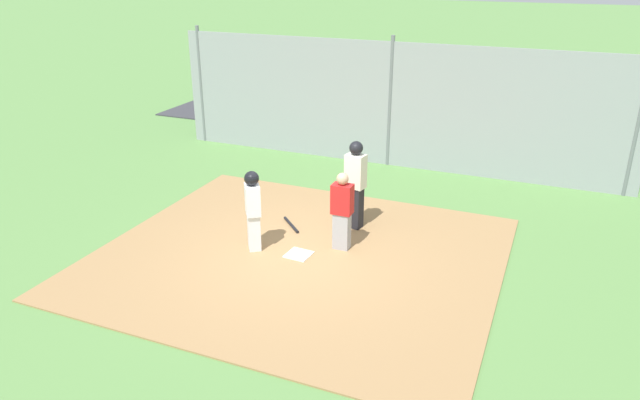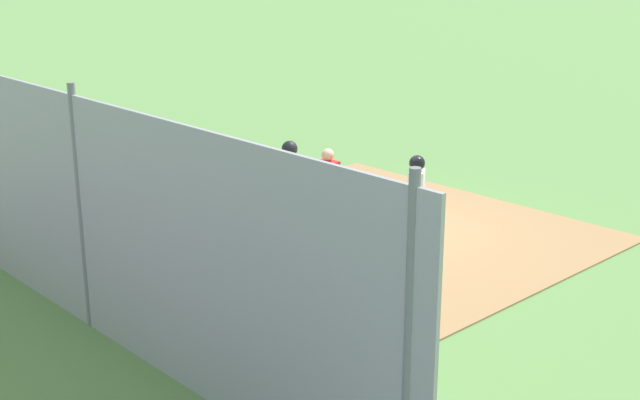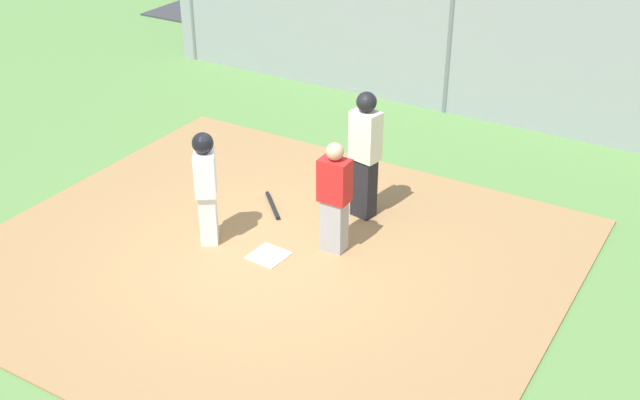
{
  "view_description": "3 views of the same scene",
  "coord_description": "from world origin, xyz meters",
  "px_view_note": "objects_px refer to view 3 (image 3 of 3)",
  "views": [
    {
      "loc": [
        -4.11,
        8.79,
        5.14
      ],
      "look_at": [
        0.06,
        -1.16,
        0.68
      ],
      "focal_mm": 33.13,
      "sensor_mm": 36.0,
      "label": 1
    },
    {
      "loc": [
        9.96,
        -10.72,
        5.1
      ],
      "look_at": [
        -0.31,
        -1.07,
        0.76
      ],
      "focal_mm": 47.98,
      "sensor_mm": 36.0,
      "label": 2
    },
    {
      "loc": [
        -4.97,
        7.04,
        5.57
      ],
      "look_at": [
        -0.56,
        -0.34,
        0.84
      ],
      "focal_mm": 44.95,
      "sensor_mm": 36.0,
      "label": 3
    }
  ],
  "objects_px": {
    "home_plate": "(269,256)",
    "parked_car_silver": "(418,3)",
    "catcher": "(334,197)",
    "umpire": "(365,152)",
    "runner": "(206,182)",
    "baseball_bat": "(273,205)"
  },
  "relations": [
    {
      "from": "catcher",
      "to": "parked_car_silver",
      "type": "height_order",
      "value": "catcher"
    },
    {
      "from": "baseball_bat",
      "to": "parked_car_silver",
      "type": "distance_m",
      "value": 9.2
    },
    {
      "from": "home_plate",
      "to": "runner",
      "type": "distance_m",
      "value": 1.23
    },
    {
      "from": "catcher",
      "to": "baseball_bat",
      "type": "xyz_separation_m",
      "value": [
        1.3,
        -0.51,
        -0.74
      ]
    },
    {
      "from": "catcher",
      "to": "umpire",
      "type": "height_order",
      "value": "umpire"
    },
    {
      "from": "umpire",
      "to": "runner",
      "type": "distance_m",
      "value": 2.16
    },
    {
      "from": "catcher",
      "to": "runner",
      "type": "bearing_deg",
      "value": -67.14
    },
    {
      "from": "runner",
      "to": "baseball_bat",
      "type": "distance_m",
      "value": 1.45
    },
    {
      "from": "umpire",
      "to": "parked_car_silver",
      "type": "xyz_separation_m",
      "value": [
        3.12,
        -8.51,
        -0.38
      ]
    },
    {
      "from": "baseball_bat",
      "to": "parked_car_silver",
      "type": "bearing_deg",
      "value": 146.64
    },
    {
      "from": "home_plate",
      "to": "parked_car_silver",
      "type": "relative_size",
      "value": 0.1
    },
    {
      "from": "umpire",
      "to": "runner",
      "type": "bearing_deg",
      "value": -30.06
    },
    {
      "from": "umpire",
      "to": "baseball_bat",
      "type": "relative_size",
      "value": 2.39
    },
    {
      "from": "runner",
      "to": "baseball_bat",
      "type": "relative_size",
      "value": 2.03
    },
    {
      "from": "baseball_bat",
      "to": "runner",
      "type": "bearing_deg",
      "value": -55.52
    },
    {
      "from": "umpire",
      "to": "runner",
      "type": "height_order",
      "value": "umpire"
    },
    {
      "from": "runner",
      "to": "parked_car_silver",
      "type": "distance_m",
      "value": 10.29
    },
    {
      "from": "parked_car_silver",
      "to": "baseball_bat",
      "type": "bearing_deg",
      "value": -72.8
    },
    {
      "from": "umpire",
      "to": "parked_car_silver",
      "type": "distance_m",
      "value": 9.08
    },
    {
      "from": "home_plate",
      "to": "baseball_bat",
      "type": "relative_size",
      "value": 0.58
    },
    {
      "from": "runner",
      "to": "home_plate",
      "type": "bearing_deg",
      "value": -29.76
    },
    {
      "from": "baseball_bat",
      "to": "catcher",
      "type": "bearing_deg",
      "value": 23.13
    }
  ]
}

